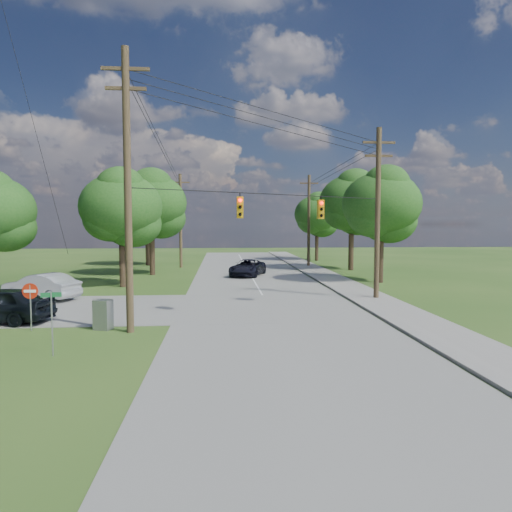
{
  "coord_description": "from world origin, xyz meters",
  "views": [
    {
      "loc": [
        -0.67,
        -19.36,
        4.66
      ],
      "look_at": [
        1.19,
        5.0,
        2.95
      ],
      "focal_mm": 32.0,
      "sensor_mm": 36.0,
      "label": 1
    }
  ],
  "objects": [
    {
      "name": "tree_w_far",
      "position": [
        -9.0,
        33.0,
        6.25
      ],
      "size": [
        6.0,
        6.0,
        8.73
      ],
      "color": "#402E20",
      "rests_on": "ground"
    },
    {
      "name": "control_cabinet",
      "position": [
        -5.9,
        1.0,
        0.66
      ],
      "size": [
        0.87,
        0.74,
        1.33
      ],
      "primitive_type": "cube",
      "rotation": [
        0.0,
        0.0,
        -0.34
      ],
      "color": "gray",
      "rests_on": "ground"
    },
    {
      "name": "tree_e_far",
      "position": [
        11.5,
        38.0,
        5.92
      ],
      "size": [
        5.8,
        5.8,
        8.32
      ],
      "color": "#402E20",
      "rests_on": "ground"
    },
    {
      "name": "sidewalk_east",
      "position": [
        8.7,
        5.0,
        0.06
      ],
      "size": [
        2.6,
        100.0,
        0.12
      ],
      "primitive_type": "cube",
      "color": "gray",
      "rests_on": "ground"
    },
    {
      "name": "tree_w_near",
      "position": [
        -8.0,
        15.0,
        5.92
      ],
      "size": [
        6.0,
        6.0,
        8.4
      ],
      "color": "#402E20",
      "rests_on": "ground"
    },
    {
      "name": "street_name_sign",
      "position": [
        -6.63,
        -3.03,
        1.49
      ],
      "size": [
        0.68,
        0.15,
        2.28
      ],
      "rotation": [
        0.0,
        0.0,
        0.18
      ],
      "color": "gray",
      "rests_on": "ground"
    },
    {
      "name": "tree_e_near",
      "position": [
        12.0,
        16.0,
        6.25
      ],
      "size": [
        6.2,
        6.2,
        8.81
      ],
      "color": "#402E20",
      "rests_on": "ground"
    },
    {
      "name": "ground",
      "position": [
        0.0,
        0.0,
        0.0
      ],
      "size": [
        140.0,
        140.0,
        0.0
      ],
      "primitive_type": "plane",
      "color": "#294C19",
      "rests_on": "ground"
    },
    {
      "name": "pole_north_w",
      "position": [
        -5.0,
        30.0,
        5.13
      ],
      "size": [
        2.0,
        0.32,
        10.0
      ],
      "color": "#4C3A27",
      "rests_on": "ground"
    },
    {
      "name": "main_road",
      "position": [
        2.0,
        5.0,
        0.01
      ],
      "size": [
        10.0,
        100.0,
        0.03
      ],
      "primitive_type": "cube",
      "color": "gray",
      "rests_on": "ground"
    },
    {
      "name": "tree_w_mid",
      "position": [
        -7.0,
        23.0,
        6.58
      ],
      "size": [
        6.4,
        6.4,
        9.22
      ],
      "color": "#402E20",
      "rests_on": "ground"
    },
    {
      "name": "pole_north_e",
      "position": [
        8.9,
        30.0,
        5.13
      ],
      "size": [
        2.0,
        0.32,
        10.0
      ],
      "color": "#4C3A27",
      "rests_on": "ground"
    },
    {
      "name": "power_lines",
      "position": [
        1.5,
        11.54,
        9.15
      ],
      "size": [
        13.93,
        29.62,
        4.93
      ],
      "color": "black",
      "rests_on": "ground"
    },
    {
      "name": "car_cross_silver",
      "position": [
        -11.71,
        9.3,
        0.84
      ],
      "size": [
        5.17,
        3.6,
        1.62
      ],
      "primitive_type": "imported",
      "rotation": [
        0.0,
        0.0,
        -2.0
      ],
      "color": "silver",
      "rests_on": "cross_road"
    },
    {
      "name": "car_main_north",
      "position": [
        1.69,
        21.29,
        0.76
      ],
      "size": [
        3.94,
        5.73,
        1.46
      ],
      "primitive_type": "imported",
      "rotation": [
        0.0,
        0.0,
        -0.32
      ],
      "color": "black",
      "rests_on": "main_road"
    },
    {
      "name": "traffic_signals",
      "position": [
        2.55,
        4.43,
        5.5
      ],
      "size": [
        4.91,
        3.27,
        1.05
      ],
      "color": "#C7930B",
      "rests_on": "ground"
    },
    {
      "name": "tree_e_mid",
      "position": [
        12.5,
        26.0,
        6.91
      ],
      "size": [
        6.6,
        6.6,
        9.64
      ],
      "color": "#402E20",
      "rests_on": "ground"
    },
    {
      "name": "pole_ne",
      "position": [
        8.9,
        8.0,
        5.47
      ],
      "size": [
        2.0,
        0.32,
        10.5
      ],
      "color": "#4C3A27",
      "rests_on": "ground"
    },
    {
      "name": "do_not_enter_sign",
      "position": [
        -8.98,
        1.0,
        1.55
      ],
      "size": [
        0.7,
        0.08,
        2.1
      ],
      "rotation": [
        0.0,
        0.0,
        -0.03
      ],
      "color": "gray",
      "rests_on": "ground"
    },
    {
      "name": "pole_sw",
      "position": [
        -4.6,
        0.4,
        6.23
      ],
      "size": [
        2.0,
        0.32,
        12.0
      ],
      "color": "#4C3A27",
      "rests_on": "ground"
    }
  ]
}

